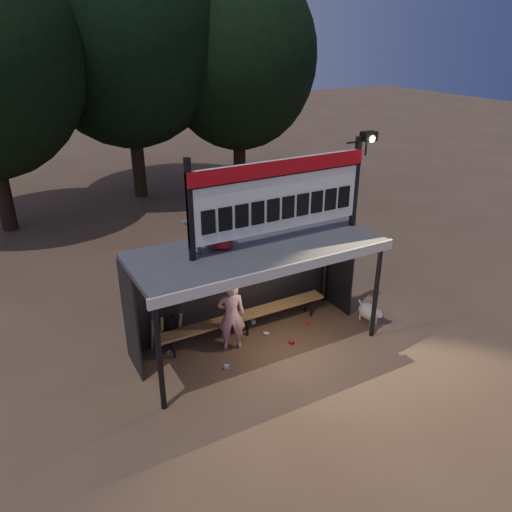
{
  "coord_description": "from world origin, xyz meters",
  "views": [
    {
      "loc": [
        -4.35,
        -7.82,
        6.19
      ],
      "look_at": [
        0.2,
        0.4,
        1.9
      ],
      "focal_mm": 35.0,
      "sensor_mm": 36.0,
      "label": 1
    }
  ],
  "objects": [
    {
      "name": "ground",
      "position": [
        0.0,
        0.0,
        0.0
      ],
      "size": [
        80.0,
        80.0,
        0.0
      ],
      "primitive_type": "plane",
      "color": "#4F3827",
      "rests_on": "ground"
    },
    {
      "name": "player",
      "position": [
        -0.5,
        0.19,
        0.79
      ],
      "size": [
        0.68,
        0.57,
        1.58
      ],
      "primitive_type": "imported",
      "rotation": [
        0.0,
        0.0,
        2.74
      ],
      "color": "white",
      "rests_on": "ground"
    },
    {
      "name": "child_a",
      "position": [
        -1.11,
        0.31,
        2.92
      ],
      "size": [
        0.64,
        0.54,
        1.2
      ],
      "primitive_type": "imported",
      "rotation": [
        0.0,
        0.0,
        3.29
      ],
      "color": "slate",
      "rests_on": "dugout_shelter"
    },
    {
      "name": "child_b",
      "position": [
        -0.65,
        0.21,
        2.87
      ],
      "size": [
        0.62,
        0.51,
        1.09
      ],
      "primitive_type": "imported",
      "rotation": [
        0.0,
        0.0,
        2.79
      ],
      "color": "maroon",
      "rests_on": "dugout_shelter"
    },
    {
      "name": "dugout_shelter",
      "position": [
        0.0,
        0.24,
        1.85
      ],
      "size": [
        5.1,
        2.08,
        2.32
      ],
      "color": "#3B3A3D",
      "rests_on": "ground"
    },
    {
      "name": "scoreboard_assembly",
      "position": [
        0.56,
        -0.01,
        3.32
      ],
      "size": [
        4.1,
        0.27,
        1.99
      ],
      "color": "black",
      "rests_on": "dugout_shelter"
    },
    {
      "name": "bench",
      "position": [
        0.0,
        0.55,
        0.43
      ],
      "size": [
        4.0,
        0.35,
        0.48
      ],
      "color": "olive",
      "rests_on": "ground"
    },
    {
      "name": "tree_mid",
      "position": [
        1.0,
        11.5,
        6.17
      ],
      "size": [
        7.22,
        7.22,
        10.36
      ],
      "color": "#302315",
      "rests_on": "ground"
    },
    {
      "name": "tree_right",
      "position": [
        5.0,
        10.5,
        5.19
      ],
      "size": [
        6.08,
        6.08,
        8.72
      ],
      "color": "black",
      "rests_on": "ground"
    },
    {
      "name": "dog",
      "position": [
        2.71,
        -0.46,
        0.28
      ],
      "size": [
        0.36,
        0.81,
        0.49
      ],
      "color": "beige",
      "rests_on": "ground"
    },
    {
      "name": "bats",
      "position": [
        -1.72,
        0.82,
        0.43
      ],
      "size": [
        0.68,
        0.35,
        0.84
      ],
      "color": "#8D6442",
      "rests_on": "ground"
    },
    {
      "name": "litter",
      "position": [
        0.03,
        0.18,
        0.04
      ],
      "size": [
        3.33,
        1.3,
        0.08
      ],
      "color": "#A41F1C",
      "rests_on": "ground"
    }
  ]
}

